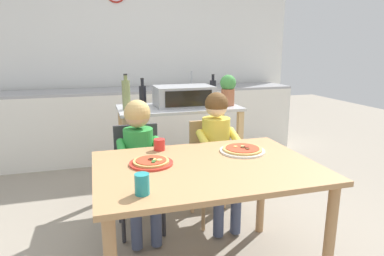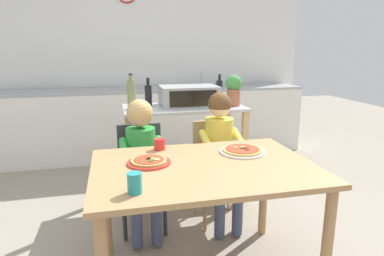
{
  "view_description": "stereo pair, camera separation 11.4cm",
  "coord_description": "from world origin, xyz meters",
  "px_view_note": "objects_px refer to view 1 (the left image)",
  "views": [
    {
      "loc": [
        -0.6,
        -1.74,
        1.41
      ],
      "look_at": [
        0.0,
        0.3,
        0.89
      ],
      "focal_mm": 31.27,
      "sensor_mm": 36.0,
      "label": 1
    },
    {
      "loc": [
        -0.49,
        -1.76,
        1.41
      ],
      "look_at": [
        0.0,
        0.3,
        0.89
      ],
      "focal_mm": 31.27,
      "sensor_mm": 36.0,
      "label": 2
    }
  ],
  "objects_px": {
    "kitchen_island_cart": "(179,138)",
    "pizza_plate_white": "(242,150)",
    "toaster_oven": "(184,96)",
    "bottle_tall_green_wine": "(213,90)",
    "potted_herb_plant": "(228,89)",
    "child_in_green_shirt": "(140,152)",
    "bottle_dark_olive_oil": "(126,94)",
    "drinking_cup_red": "(159,145)",
    "dining_chair_left": "(138,170)",
    "pizza_plate_red_rimmed": "(151,162)",
    "drinking_cup_teal": "(142,184)",
    "dining_chair_right": "(213,163)",
    "dining_table": "(206,181)",
    "child_in_yellow_shirt": "(218,145)",
    "bottle_squat_spirits": "(143,95)"
  },
  "relations": [
    {
      "from": "bottle_dark_olive_oil",
      "to": "drinking_cup_red",
      "type": "relative_size",
      "value": 4.06
    },
    {
      "from": "toaster_oven",
      "to": "drinking_cup_red",
      "type": "distance_m",
      "value": 0.94
    },
    {
      "from": "toaster_oven",
      "to": "bottle_dark_olive_oil",
      "type": "relative_size",
      "value": 1.7
    },
    {
      "from": "bottle_tall_green_wine",
      "to": "kitchen_island_cart",
      "type": "bearing_deg",
      "value": -151.65
    },
    {
      "from": "kitchen_island_cart",
      "to": "potted_herb_plant",
      "type": "distance_m",
      "value": 0.64
    },
    {
      "from": "pizza_plate_white",
      "to": "drinking_cup_red",
      "type": "bearing_deg",
      "value": 159.67
    },
    {
      "from": "toaster_oven",
      "to": "bottle_tall_green_wine",
      "type": "relative_size",
      "value": 1.96
    },
    {
      "from": "child_in_green_shirt",
      "to": "dining_chair_left",
      "type": "bearing_deg",
      "value": 90.0
    },
    {
      "from": "bottle_tall_green_wine",
      "to": "toaster_oven",
      "type": "bearing_deg",
      "value": -150.82
    },
    {
      "from": "bottle_dark_olive_oil",
      "to": "pizza_plate_white",
      "type": "xyz_separation_m",
      "value": [
        0.64,
        -0.97,
        -0.26
      ]
    },
    {
      "from": "child_in_yellow_shirt",
      "to": "child_in_green_shirt",
      "type": "bearing_deg",
      "value": 179.34
    },
    {
      "from": "dining_chair_left",
      "to": "pizza_plate_red_rimmed",
      "type": "xyz_separation_m",
      "value": [
        0.0,
        -0.63,
        0.28
      ]
    },
    {
      "from": "child_in_green_shirt",
      "to": "drinking_cup_red",
      "type": "distance_m",
      "value": 0.29
    },
    {
      "from": "dining_table",
      "to": "pizza_plate_white",
      "type": "height_order",
      "value": "pizza_plate_white"
    },
    {
      "from": "bottle_dark_olive_oil",
      "to": "drinking_cup_teal",
      "type": "bearing_deg",
      "value": -93.16
    },
    {
      "from": "potted_herb_plant",
      "to": "child_in_green_shirt",
      "type": "relative_size",
      "value": 0.28
    },
    {
      "from": "bottle_dark_olive_oil",
      "to": "pizza_plate_white",
      "type": "relative_size",
      "value": 1.04
    },
    {
      "from": "dining_chair_left",
      "to": "child_in_green_shirt",
      "type": "relative_size",
      "value": 0.8
    },
    {
      "from": "toaster_oven",
      "to": "pizza_plate_red_rimmed",
      "type": "xyz_separation_m",
      "value": [
        -0.49,
        -1.09,
        -0.22
      ]
    },
    {
      "from": "toaster_oven",
      "to": "dining_table",
      "type": "height_order",
      "value": "toaster_oven"
    },
    {
      "from": "kitchen_island_cart",
      "to": "pizza_plate_white",
      "type": "xyz_separation_m",
      "value": [
        0.17,
        -1.0,
        0.17
      ]
    },
    {
      "from": "potted_herb_plant",
      "to": "pizza_plate_white",
      "type": "xyz_separation_m",
      "value": [
        -0.27,
        -0.92,
        -0.28
      ]
    },
    {
      "from": "dining_chair_right",
      "to": "drinking_cup_teal",
      "type": "distance_m",
      "value": 1.28
    },
    {
      "from": "dining_chair_right",
      "to": "child_in_yellow_shirt",
      "type": "bearing_deg",
      "value": -90.0
    },
    {
      "from": "drinking_cup_teal",
      "to": "dining_chair_right",
      "type": "bearing_deg",
      "value": 54.66
    },
    {
      "from": "drinking_cup_teal",
      "to": "kitchen_island_cart",
      "type": "bearing_deg",
      "value": 69.41
    },
    {
      "from": "dining_chair_left",
      "to": "dining_chair_right",
      "type": "relative_size",
      "value": 1.0
    },
    {
      "from": "potted_herb_plant",
      "to": "dining_table",
      "type": "distance_m",
      "value": 1.3
    },
    {
      "from": "bottle_tall_green_wine",
      "to": "dining_chair_left",
      "type": "bearing_deg",
      "value": -142.14
    },
    {
      "from": "toaster_oven",
      "to": "dining_chair_left",
      "type": "height_order",
      "value": "toaster_oven"
    },
    {
      "from": "pizza_plate_white",
      "to": "pizza_plate_red_rimmed",
      "type": "bearing_deg",
      "value": -173.41
    },
    {
      "from": "dining_table",
      "to": "child_in_yellow_shirt",
      "type": "relative_size",
      "value": 1.21
    },
    {
      "from": "dining_chair_right",
      "to": "child_in_green_shirt",
      "type": "height_order",
      "value": "child_in_green_shirt"
    },
    {
      "from": "bottle_squat_spirits",
      "to": "dining_chair_right",
      "type": "relative_size",
      "value": 0.31
    },
    {
      "from": "kitchen_island_cart",
      "to": "drinking_cup_teal",
      "type": "distance_m",
      "value": 1.57
    },
    {
      "from": "kitchen_island_cart",
      "to": "dining_table",
      "type": "bearing_deg",
      "value": -96.49
    },
    {
      "from": "dining_table",
      "to": "dining_chair_left",
      "type": "bearing_deg",
      "value": 112.89
    },
    {
      "from": "dining_chair_right",
      "to": "pizza_plate_white",
      "type": "distance_m",
      "value": 0.62
    },
    {
      "from": "bottle_squat_spirits",
      "to": "bottle_tall_green_wine",
      "type": "bearing_deg",
      "value": 8.5
    },
    {
      "from": "bottle_tall_green_wine",
      "to": "pizza_plate_red_rimmed",
      "type": "distance_m",
      "value": 1.56
    },
    {
      "from": "child_in_green_shirt",
      "to": "drinking_cup_teal",
      "type": "xyz_separation_m",
      "value": [
        -0.11,
        -0.9,
        0.13
      ]
    },
    {
      "from": "bottle_tall_green_wine",
      "to": "drinking_cup_teal",
      "type": "bearing_deg",
      "value": -119.59
    },
    {
      "from": "dining_chair_right",
      "to": "bottle_tall_green_wine",
      "type": "bearing_deg",
      "value": 70.62
    },
    {
      "from": "kitchen_island_cart",
      "to": "dining_chair_left",
      "type": "bearing_deg",
      "value": -135.13
    },
    {
      "from": "kitchen_island_cart",
      "to": "pizza_plate_red_rimmed",
      "type": "distance_m",
      "value": 1.17
    },
    {
      "from": "bottle_dark_olive_oil",
      "to": "bottle_tall_green_wine",
      "type": "xyz_separation_m",
      "value": [
        0.87,
        0.25,
        -0.02
      ]
    },
    {
      "from": "dining_chair_left",
      "to": "pizza_plate_red_rimmed",
      "type": "bearing_deg",
      "value": -89.97
    },
    {
      "from": "potted_herb_plant",
      "to": "drinking_cup_red",
      "type": "relative_size",
      "value": 3.73
    },
    {
      "from": "bottle_dark_olive_oil",
      "to": "kitchen_island_cart",
      "type": "bearing_deg",
      "value": 3.64
    },
    {
      "from": "pizza_plate_white",
      "to": "dining_chair_left",
      "type": "bearing_deg",
      "value": 137.55
    }
  ]
}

